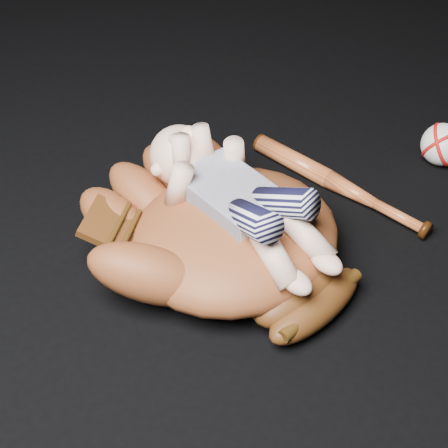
{
  "coord_description": "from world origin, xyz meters",
  "views": [
    {
      "loc": [
        -0.56,
        -0.6,
        0.82
      ],
      "look_at": [
        -0.09,
        0.08,
        0.08
      ],
      "focal_mm": 55.0,
      "sensor_mm": 36.0,
      "label": 1
    }
  ],
  "objects": [
    {
      "name": "baseball_glove",
      "position": [
        -0.08,
        0.07,
        0.08
      ],
      "size": [
        0.53,
        0.58,
        0.16
      ],
      "primitive_type": null,
      "rotation": [
        0.0,
        0.0,
        0.19
      ],
      "color": "brown",
      "rests_on": "ground"
    },
    {
      "name": "newborn_baby",
      "position": [
        -0.07,
        0.06,
        0.14
      ],
      "size": [
        0.21,
        0.41,
        0.16
      ],
      "primitive_type": null,
      "rotation": [
        0.0,
        0.0,
        0.09
      ],
      "color": "beige",
      "rests_on": "baseball_glove"
    },
    {
      "name": "baseball_bat",
      "position": [
        0.19,
        0.11,
        0.02
      ],
      "size": [
        0.12,
        0.39,
        0.04
      ],
      "primitive_type": null,
      "rotation": [
        0.0,
        0.0,
        0.21
      ],
      "color": "#B34E22",
      "rests_on": "ground"
    },
    {
      "name": "baseball",
      "position": [
        0.42,
        0.07,
        0.04
      ],
      "size": [
        0.1,
        0.1,
        0.08
      ],
      "primitive_type": "sphere",
      "rotation": [
        0.0,
        0.0,
        0.23
      ],
      "color": "white",
      "rests_on": "ground"
    }
  ]
}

